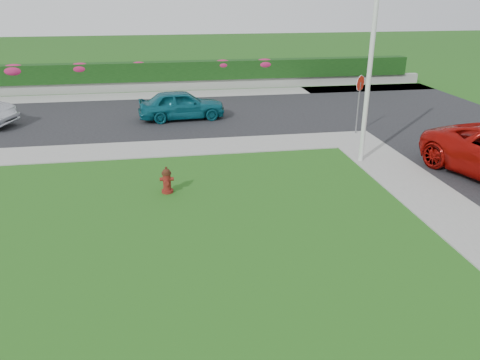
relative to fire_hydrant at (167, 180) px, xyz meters
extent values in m
plane|color=black|center=(0.60, -4.76, -0.39)|extent=(120.00, 120.00, 0.00)
cube|color=black|center=(-4.40, 9.24, -0.37)|extent=(26.00, 8.00, 0.04)
cube|color=gray|center=(-5.40, 4.24, -0.37)|extent=(24.00, 2.00, 0.04)
cube|color=gray|center=(7.60, 4.24, -0.37)|extent=(2.00, 2.00, 0.04)
cube|color=gray|center=(-0.40, 14.24, -0.37)|extent=(34.00, 2.00, 0.04)
cube|color=gray|center=(-0.40, 15.74, -0.09)|extent=(34.00, 0.40, 0.60)
cube|color=black|center=(-0.40, 15.84, 0.76)|extent=(32.00, 0.90, 1.10)
cylinder|color=#59130D|center=(0.00, 0.01, -0.35)|extent=(0.35, 0.35, 0.08)
cylinder|color=#59130D|center=(0.00, 0.01, -0.04)|extent=(0.24, 0.24, 0.53)
cylinder|color=black|center=(0.00, 0.01, 0.23)|extent=(0.29, 0.29, 0.05)
sphere|color=black|center=(0.00, 0.01, 0.26)|extent=(0.24, 0.24, 0.24)
cylinder|color=black|center=(0.00, 0.01, 0.39)|extent=(0.07, 0.07, 0.07)
cylinder|color=#59130D|center=(-0.15, 0.02, 0.04)|extent=(0.11, 0.12, 0.11)
cylinder|color=#59130D|center=(0.15, -0.01, 0.04)|extent=(0.11, 0.12, 0.11)
cylinder|color=#59130D|center=(-0.01, -0.15, -0.02)|extent=(0.16, 0.14, 0.15)
imported|color=#0D5665|center=(0.87, 8.56, 0.33)|extent=(4.10, 1.94, 1.36)
cylinder|color=silver|center=(6.84, 1.69, 2.96)|extent=(0.16, 0.16, 6.68)
cylinder|color=slate|center=(8.01, 4.97, 0.71)|extent=(0.06, 0.06, 2.19)
cylinder|color=red|center=(8.01, 4.97, 1.75)|extent=(0.51, 0.43, 0.64)
cylinder|color=white|center=(8.01, 4.97, 1.75)|extent=(0.53, 0.45, 0.68)
ellipsoid|color=#BE2058|center=(-8.28, 15.74, 1.03)|extent=(1.44, 0.93, 0.72)
ellipsoid|color=#BE2058|center=(-4.65, 15.74, 1.06)|extent=(1.29, 0.83, 0.64)
ellipsoid|color=#BE2058|center=(-1.28, 15.74, 1.11)|extent=(1.04, 0.67, 0.52)
ellipsoid|color=#BE2058|center=(3.74, 15.74, 1.08)|extent=(1.20, 0.77, 0.60)
ellipsoid|color=#BE2058|center=(6.34, 15.74, 1.06)|extent=(1.29, 0.83, 0.64)
camera|label=1|loc=(0.05, -13.10, 5.25)|focal=35.00mm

